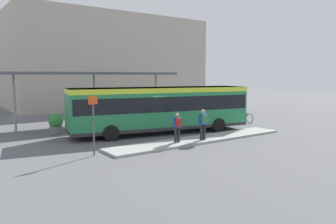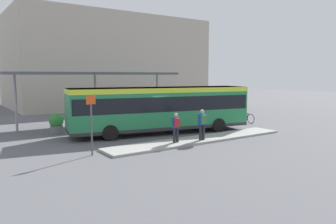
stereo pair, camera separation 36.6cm
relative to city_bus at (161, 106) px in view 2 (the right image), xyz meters
name	(u,v)px [view 2 (the right image)]	position (x,y,z in m)	size (l,w,h in m)	color
ground_plane	(161,133)	(-0.01, 0.00, -1.74)	(120.00, 120.00, 0.00)	#5B5B60
curb_island	(200,139)	(0.47, -3.38, -1.68)	(11.71, 1.80, 0.12)	#9E9E99
city_bus	(161,106)	(0.00, 0.00, 0.00)	(11.93, 4.84, 2.96)	#237A47
pedestrian_waiting	(176,126)	(-1.31, -3.48, -0.71)	(0.44, 0.48, 1.60)	#232328
pedestrian_companion	(202,123)	(0.29, -3.78, -0.63)	(0.46, 0.50, 1.72)	#232328
bicycle_green	(246,118)	(8.07, 0.01, -1.35)	(0.48, 1.80, 0.77)	black
bicycle_black	(239,117)	(8.12, 0.82, -1.37)	(0.48, 1.73, 0.75)	black
bicycle_white	(232,116)	(8.21, 1.63, -1.41)	(0.48, 1.53, 0.66)	black
station_shelter	(95,74)	(-1.93, 6.12, 2.06)	(13.20, 3.46, 3.96)	#4C515B
potted_planter_near_shelter	(122,118)	(-1.25, 3.09, -1.04)	(1.00, 1.00, 1.37)	slate
potted_planter_far_side	(56,123)	(-5.69, 3.47, -1.05)	(0.90, 0.90, 1.33)	slate
platform_sign	(91,122)	(-5.95, -3.18, -0.18)	(0.44, 0.08, 2.80)	#4C4C51
station_building	(106,63)	(5.83, 21.50, 3.57)	(22.68, 13.61, 10.63)	#B2A899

